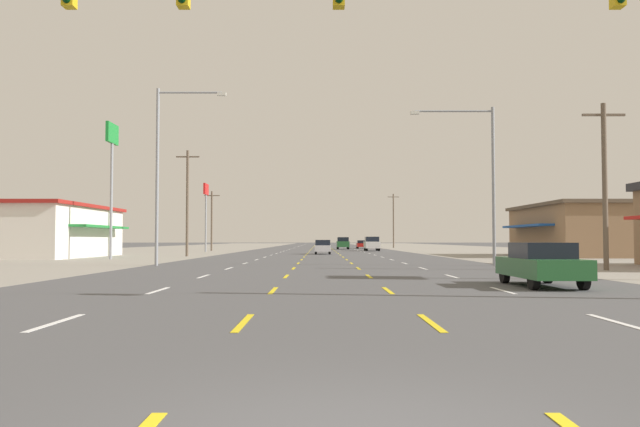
# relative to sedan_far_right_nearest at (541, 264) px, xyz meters

# --- Properties ---
(ground_plane) EXTENTS (572.00, 572.00, 0.00)m
(ground_plane) POSITION_rel_sedan_far_right_nearest_xyz_m (-7.05, 49.73, -0.76)
(ground_plane) COLOR #4C4C4F
(lot_apron_left) EXTENTS (28.00, 440.00, 0.01)m
(lot_apron_left) POSITION_rel_sedan_far_right_nearest_xyz_m (-31.80, 49.73, -0.75)
(lot_apron_left) COLOR gray
(lot_apron_left) RESTS_ON ground
(lot_apron_right) EXTENTS (28.00, 440.00, 0.01)m
(lot_apron_right) POSITION_rel_sedan_far_right_nearest_xyz_m (17.70, 49.73, -0.75)
(lot_apron_right) COLOR gray
(lot_apron_right) RESTS_ON ground
(lane_markings) EXTENTS (10.64, 227.60, 0.01)m
(lane_markings) POSITION_rel_sedan_far_right_nearest_xyz_m (-7.05, 88.23, -0.75)
(lane_markings) COLOR white
(lane_markings) RESTS_ON ground
(signal_span_wire) EXTENTS (26.01, 0.53, 9.73)m
(signal_span_wire) POSITION_rel_sedan_far_right_nearest_xyz_m (-7.23, -5.21, 4.91)
(signal_span_wire) COLOR brown
(signal_span_wire) RESTS_ON ground
(sedan_far_right_nearest) EXTENTS (1.80, 4.50, 1.46)m
(sedan_far_right_nearest) POSITION_rel_sedan_far_right_nearest_xyz_m (0.00, 0.00, 0.00)
(sedan_far_right_nearest) COLOR #235B2D
(sedan_far_right_nearest) RESTS_ON ground
(hatchback_center_turn_near) EXTENTS (1.72, 3.90, 1.54)m
(hatchback_center_turn_near) POSITION_rel_sedan_far_right_nearest_xyz_m (-7.07, 47.62, 0.03)
(hatchback_center_turn_near) COLOR silver
(hatchback_center_turn_near) RESTS_ON ground
(suv_far_right_mid) EXTENTS (1.98, 4.90, 1.98)m
(suv_far_right_mid) POSITION_rel_sedan_far_right_nearest_xyz_m (-0.14, 67.42, 0.27)
(suv_far_right_mid) COLOR white
(suv_far_right_mid) RESTS_ON ground
(suv_inner_right_midfar) EXTENTS (1.98, 4.90, 1.98)m
(suv_inner_right_midfar) POSITION_rel_sedan_far_right_nearest_xyz_m (-3.61, 83.25, 0.27)
(suv_inner_right_midfar) COLOR #235B2D
(suv_inner_right_midfar) RESTS_ON ground
(sedan_far_right_far) EXTENTS (1.80, 4.50, 1.46)m
(sedan_far_right_far) POSITION_rel_sedan_far_right_nearest_xyz_m (0.01, 91.07, 0.00)
(sedan_far_right_far) COLOR red
(sedan_far_right_far) RESTS_ON ground
(storefront_left_row_1) EXTENTS (10.90, 17.17, 4.68)m
(storefront_left_row_1) POSITION_rel_sedan_far_right_nearest_xyz_m (-32.23, 35.75, 1.60)
(storefront_left_row_1) COLOR silver
(storefront_left_row_1) RESTS_ON ground
(storefront_right_row_1) EXTENTS (15.39, 16.26, 4.95)m
(storefront_right_row_1) POSITION_rel_sedan_far_right_nearest_xyz_m (19.82, 39.31, 1.73)
(storefront_right_row_1) COLOR #8C6B4C
(storefront_right_row_1) RESTS_ON ground
(pole_sign_left_row_1) EXTENTS (0.24, 2.53, 10.91)m
(pole_sign_left_row_1) POSITION_rel_sedan_far_right_nearest_xyz_m (-24.11, 29.65, 7.63)
(pole_sign_left_row_1) COLOR gray
(pole_sign_left_row_1) RESTS_ON ground
(pole_sign_left_row_2) EXTENTS (0.24, 2.56, 8.71)m
(pole_sign_left_row_2) POSITION_rel_sedan_far_right_nearest_xyz_m (-21.93, 59.73, 5.99)
(pole_sign_left_row_2) COLOR gray
(pole_sign_left_row_2) RESTS_ON ground
(streetlight_left_row_0) EXTENTS (4.23, 0.26, 10.73)m
(streetlight_left_row_0) POSITION_rel_sedan_far_right_nearest_xyz_m (-16.80, 17.01, 5.41)
(streetlight_left_row_0) COLOR gray
(streetlight_left_row_0) RESTS_ON ground
(streetlight_right_row_0) EXTENTS (5.09, 0.26, 9.59)m
(streetlight_right_row_0) POSITION_rel_sedan_far_right_nearest_xyz_m (2.52, 17.01, 4.92)
(streetlight_right_row_0) COLOR gray
(streetlight_right_row_0) RESTS_ON ground
(utility_pole_right_row_0) EXTENTS (2.20, 0.26, 8.56)m
(utility_pole_right_row_0) POSITION_rel_sedan_far_right_nearest_xyz_m (7.18, 11.15, 3.71)
(utility_pole_right_row_0) COLOR brown
(utility_pole_right_row_0) RESTS_ON ground
(utility_pole_left_row_1) EXTENTS (2.20, 0.26, 9.99)m
(utility_pole_left_row_1) POSITION_rel_sedan_far_right_nearest_xyz_m (-19.86, 38.51, 4.43)
(utility_pole_left_row_1) COLOR brown
(utility_pole_left_row_1) RESTS_ON ground
(utility_pole_left_row_2) EXTENTS (2.20, 0.26, 8.39)m
(utility_pole_left_row_2) POSITION_rel_sedan_far_right_nearest_xyz_m (-22.63, 68.27, 3.63)
(utility_pole_left_row_2) COLOR brown
(utility_pole_left_row_2) RESTS_ON ground
(utility_pole_right_row_3) EXTENTS (2.20, 0.26, 10.50)m
(utility_pole_right_row_3) POSITION_rel_sedan_far_right_nearest_xyz_m (6.94, 102.38, 4.69)
(utility_pole_right_row_3) COLOR brown
(utility_pole_right_row_3) RESTS_ON ground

